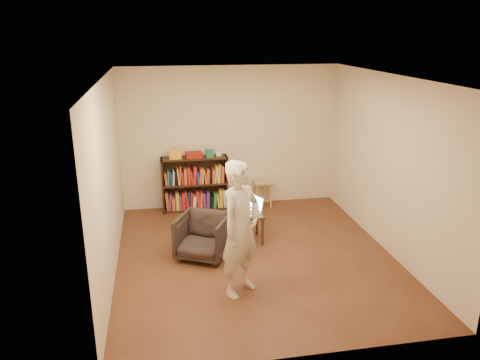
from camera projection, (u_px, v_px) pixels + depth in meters
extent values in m
plane|color=#4A2618|center=(255.00, 256.00, 6.91)|extent=(4.50, 4.50, 0.00)
plane|color=silver|center=(257.00, 77.00, 6.11)|extent=(4.50, 4.50, 0.00)
plane|color=beige|center=(231.00, 137.00, 8.62)|extent=(4.00, 0.00, 4.00)
plane|color=beige|center=(108.00, 180.00, 6.17)|extent=(0.00, 4.50, 4.50)
plane|color=beige|center=(390.00, 165.00, 6.85)|extent=(0.00, 4.50, 4.50)
cube|color=black|center=(163.00, 185.00, 8.48)|extent=(0.03, 0.30, 1.00)
cube|color=black|center=(226.00, 182.00, 8.68)|extent=(0.03, 0.30, 1.00)
cube|color=black|center=(194.00, 181.00, 8.71)|extent=(1.20, 0.02, 1.00)
cube|color=black|center=(196.00, 208.00, 8.73)|extent=(1.20, 0.30, 0.03)
cube|color=black|center=(195.00, 184.00, 8.58)|extent=(1.14, 0.30, 0.03)
cube|color=black|center=(194.00, 158.00, 8.43)|extent=(1.20, 0.30, 0.03)
cube|color=gold|center=(175.00, 154.00, 8.33)|extent=(0.21, 0.16, 0.17)
cube|color=maroon|center=(194.00, 155.00, 8.41)|extent=(0.30, 0.23, 0.10)
cube|color=#1F743E|center=(210.00, 153.00, 8.43)|extent=(0.14, 0.14, 0.14)
cube|color=silver|center=(218.00, 154.00, 8.52)|extent=(0.09, 0.09, 0.07)
cube|color=#A88452|center=(263.00, 182.00, 8.76)|extent=(0.34, 0.34, 0.04)
cylinder|color=#A88452|center=(257.00, 197.00, 8.69)|extent=(0.03, 0.03, 0.46)
cylinder|color=#A88452|center=(271.00, 196.00, 8.73)|extent=(0.03, 0.03, 0.46)
cylinder|color=#A88452|center=(254.00, 192.00, 8.94)|extent=(0.03, 0.03, 0.46)
cylinder|color=#A88452|center=(268.00, 191.00, 8.98)|extent=(0.03, 0.03, 0.46)
imported|color=#2C201D|center=(203.00, 236.00, 6.81)|extent=(0.93, 0.94, 0.64)
cube|color=black|center=(248.00, 214.00, 7.30)|extent=(0.46, 0.46, 0.04)
cylinder|color=black|center=(237.00, 234.00, 7.15)|extent=(0.04, 0.04, 0.43)
cylinder|color=black|center=(263.00, 232.00, 7.22)|extent=(0.04, 0.04, 0.43)
cylinder|color=black|center=(233.00, 224.00, 7.52)|extent=(0.04, 0.04, 0.43)
cylinder|color=black|center=(257.00, 222.00, 7.59)|extent=(0.04, 0.04, 0.43)
cube|color=silver|center=(249.00, 212.00, 7.31)|extent=(0.37, 0.41, 0.02)
cube|color=black|center=(249.00, 211.00, 7.30)|extent=(0.25, 0.32, 0.00)
cube|color=silver|center=(256.00, 202.00, 7.35)|extent=(0.20, 0.33, 0.24)
cube|color=#A3C3E5|center=(256.00, 202.00, 7.35)|extent=(0.17, 0.29, 0.19)
imported|color=beige|center=(241.00, 229.00, 5.73)|extent=(0.75, 0.73, 1.73)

